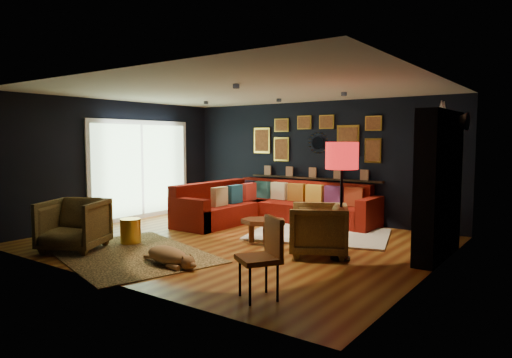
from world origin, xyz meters
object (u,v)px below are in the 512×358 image
Objects in this scene: sectional at (268,207)px; floor_lamp at (342,161)px; pouf at (223,214)px; coffee_table at (263,224)px; armchair_left at (74,223)px; armchair_right at (318,227)px; orange_chair at (265,251)px; dog at (167,252)px; gold_stool at (131,231)px.

sectional is 3.38m from floor_lamp.
coffee_table is at bearing -30.38° from pouf.
sectional is at bearing 46.56° from armchair_left.
floor_lamp is at bearing -20.00° from pouf.
armchair_right is 0.95× the size of orange_chair.
orange_chair is 0.84× the size of dog.
dog is (0.72, -3.57, -0.13)m from sectional.
orange_chair reaches higher than sectional.
floor_lamp is (3.69, 2.00, 1.01)m from armchair_left.
armchair_right is 1.10m from floor_lamp.
gold_stool is at bearing -144.55° from coffee_table.
sectional is 2.01m from coffee_table.
coffee_table is at bearing 17.22° from armchair_left.
sectional is 7.90× the size of gold_stool.
gold_stool is at bearing 167.19° from dog.
floor_lamp is 1.59× the size of dog.
orange_chair reaches higher than dog.
coffee_table reaches higher than dog.
coffee_table is at bearing 35.45° from gold_stool.
gold_stool is 3.50m from orange_chair.
pouf is at bearing 55.03° from armchair_left.
orange_chair reaches higher than armchair_left.
armchair_left reaches higher than dog.
pouf is 3.23m from armchair_left.
sectional reaches higher than pouf.
armchair_left reaches higher than coffee_table.
pouf is 0.59× the size of orange_chair.
pouf is (-1.76, 1.03, -0.14)m from coffee_table.
gold_stool reaches higher than dog.
sectional is 4.02m from armchair_left.
orange_chair reaches higher than armchair_right.
gold_stool is at bearing -95.45° from armchair_right.
sectional is 4.67m from orange_chair.
pouf is at bearing 160.00° from floor_lamp.
floor_lamp is at bearing 123.63° from orange_chair.
armchair_left is (-2.18, -2.16, 0.11)m from coffee_table.
armchair_left is at bearing -106.02° from sectional.
armchair_left is 1.87m from dog.
coffee_table is at bearing -57.71° from sectional.
gold_stool is at bearing -161.40° from orange_chair.
armchair_right is at bearing 175.80° from floor_lamp.
armchair_right is at bearing -6.53° from coffee_table.
armchair_left is at bearing -135.36° from coffee_table.
armchair_right reaches higher than gold_stool.
floor_lamp is (2.58, -1.86, 1.15)m from sectional.
armchair_left is 1.00× the size of orange_chair.
pouf is at bearing 123.45° from dog.
dog is at bearing -67.55° from armchair_right.
floor_lamp is (3.27, -1.19, 1.26)m from pouf.
gold_stool is at bearing -160.94° from floor_lamp.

